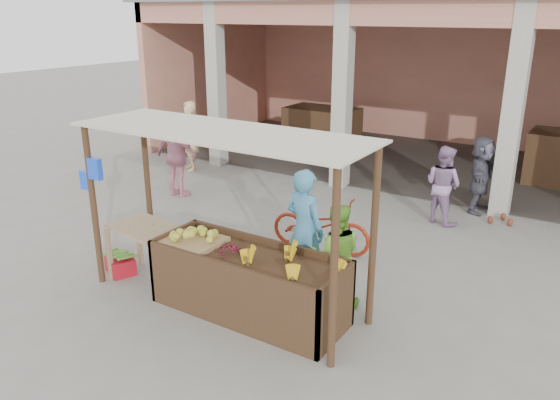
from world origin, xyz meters
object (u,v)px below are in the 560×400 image
Objects in this scene: vendor_blue at (305,226)px; motorcycle at (321,224)px; fruit_stall at (249,285)px; vendor_green at (336,253)px; side_table at (145,235)px; red_crate at (120,265)px.

motorcycle is (-0.40, 1.25, -0.48)m from vendor_blue.
vendor_blue is at bearing 76.31° from fruit_stall.
vendor_green is at bearing -152.13° from motorcycle.
side_table is 2.84m from motorcycle.
side_table is at bearing 137.01° from motorcycle.
side_table is at bearing 38.24° from vendor_blue.
vendor_green is (0.85, 0.82, 0.36)m from fruit_stall.
fruit_stall is at bearing 88.08° from vendor_blue.
vendor_green is at bearing 26.75° from side_table.
fruit_stall reaches higher than red_crate.
vendor_green reaches higher than red_crate.
vendor_green is 0.85× the size of motorcycle.
vendor_blue is at bearing 47.78° from red_crate.
red_crate is (-0.51, -0.08, -0.57)m from side_table.
red_crate is at bearing 35.14° from vendor_blue.
fruit_stall is 1.71× the size of vendor_green.
motorcycle is (2.19, 2.37, 0.34)m from red_crate.
vendor_green is at bearing 173.20° from vendor_blue.
vendor_blue is (2.59, 1.12, 0.82)m from red_crate.
vendor_green reaches higher than side_table.
motorcycle is at bearing 93.93° from fruit_stall.
vendor_green is (2.68, 0.83, 0.06)m from side_table.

